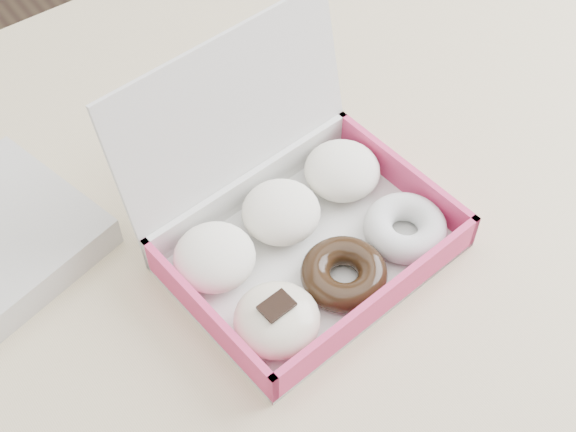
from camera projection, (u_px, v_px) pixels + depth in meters
table at (215, 248)px, 0.91m from camera, size 1.20×0.80×0.75m
donut_box at (299, 229)px, 0.79m from camera, size 0.29×0.26×0.19m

